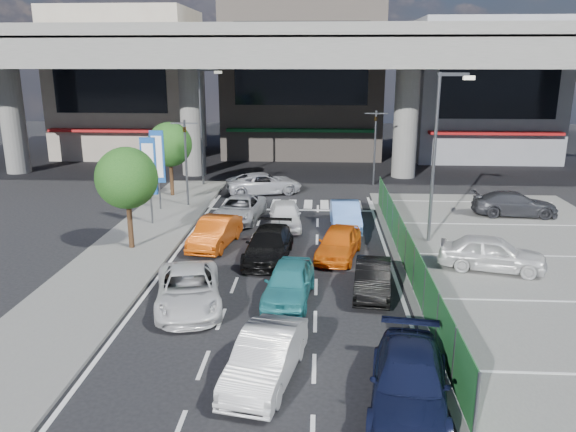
# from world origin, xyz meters

# --- Properties ---
(ground) EXTENTS (120.00, 120.00, 0.00)m
(ground) POSITION_xyz_m (0.00, 0.00, 0.00)
(ground) COLOR black
(ground) RESTS_ON ground
(parking_lot) EXTENTS (12.00, 28.00, 0.06)m
(parking_lot) POSITION_xyz_m (11.00, 2.00, 0.03)
(parking_lot) COLOR #60605D
(parking_lot) RESTS_ON ground
(sidewalk_left) EXTENTS (4.00, 30.00, 0.12)m
(sidewalk_left) POSITION_xyz_m (-7.00, 4.00, 0.06)
(sidewalk_left) COLOR #60605D
(sidewalk_left) RESTS_ON ground
(fence_run) EXTENTS (0.16, 22.00, 1.80)m
(fence_run) POSITION_xyz_m (5.30, 1.00, 0.90)
(fence_run) COLOR #21612D
(fence_run) RESTS_ON ground
(expressway) EXTENTS (64.00, 14.00, 10.75)m
(expressway) POSITION_xyz_m (0.00, 22.00, 8.76)
(expressway) COLOR slate
(expressway) RESTS_ON ground
(building_west) EXTENTS (12.00, 10.90, 13.00)m
(building_west) POSITION_xyz_m (-16.00, 31.97, 6.49)
(building_west) COLOR #A39683
(building_west) RESTS_ON ground
(building_center) EXTENTS (14.00, 10.90, 15.00)m
(building_center) POSITION_xyz_m (0.00, 32.97, 7.49)
(building_center) COLOR gray
(building_center) RESTS_ON ground
(building_east) EXTENTS (12.00, 10.90, 12.00)m
(building_east) POSITION_xyz_m (16.00, 31.97, 5.99)
(building_east) COLOR gray
(building_east) RESTS_ON ground
(traffic_light_left) EXTENTS (1.60, 1.24, 5.20)m
(traffic_light_left) POSITION_xyz_m (-6.20, 12.00, 3.94)
(traffic_light_left) COLOR #595B60
(traffic_light_left) RESTS_ON ground
(traffic_light_right) EXTENTS (1.60, 1.24, 5.20)m
(traffic_light_right) POSITION_xyz_m (5.50, 19.00, 3.94)
(traffic_light_right) COLOR #595B60
(traffic_light_right) RESTS_ON ground
(street_lamp_right) EXTENTS (1.65, 0.22, 8.00)m
(street_lamp_right) POSITION_xyz_m (7.17, 6.00, 4.77)
(street_lamp_right) COLOR #595B60
(street_lamp_right) RESTS_ON ground
(street_lamp_left) EXTENTS (1.65, 0.22, 8.00)m
(street_lamp_left) POSITION_xyz_m (-6.33, 18.00, 4.77)
(street_lamp_left) COLOR #595B60
(street_lamp_left) RESTS_ON ground
(signboard_near) EXTENTS (0.80, 0.14, 4.70)m
(signboard_near) POSITION_xyz_m (-7.20, 7.99, 3.06)
(signboard_near) COLOR #595B60
(signboard_near) RESTS_ON ground
(signboard_far) EXTENTS (0.80, 0.14, 4.70)m
(signboard_far) POSITION_xyz_m (-7.60, 10.99, 3.06)
(signboard_far) COLOR #595B60
(signboard_far) RESTS_ON ground
(tree_near) EXTENTS (2.80, 2.80, 4.80)m
(tree_near) POSITION_xyz_m (-7.00, 4.00, 3.39)
(tree_near) COLOR #382314
(tree_near) RESTS_ON ground
(tree_far) EXTENTS (2.80, 2.80, 4.80)m
(tree_far) POSITION_xyz_m (-7.80, 14.50, 3.39)
(tree_far) COLOR #382314
(tree_far) RESTS_ON ground
(hatch_white_back_mid) EXTENTS (2.24, 4.39, 1.38)m
(hatch_white_back_mid) POSITION_xyz_m (0.28, -6.67, 0.69)
(hatch_white_back_mid) COLOR white
(hatch_white_back_mid) RESTS_ON ground
(minivan_navy_back) EXTENTS (2.61, 4.99, 1.38)m
(minivan_navy_back) POSITION_xyz_m (4.00, -7.66, 0.69)
(minivan_navy_back) COLOR #101633
(minivan_navy_back) RESTS_ON ground
(sedan_white_mid_left) EXTENTS (3.24, 5.18, 1.34)m
(sedan_white_mid_left) POSITION_xyz_m (-2.91, -2.07, 0.67)
(sedan_white_mid_left) COLOR silver
(sedan_white_mid_left) RESTS_ON ground
(taxi_teal_mid) EXTENTS (2.01, 4.19, 1.38)m
(taxi_teal_mid) POSITION_xyz_m (0.61, -1.25, 0.69)
(taxi_teal_mid) COLOR teal
(taxi_teal_mid) RESTS_ON ground
(hatch_black_mid_right) EXTENTS (1.69, 3.86, 1.23)m
(hatch_black_mid_right) POSITION_xyz_m (3.72, -0.52, 0.62)
(hatch_black_mid_right) COLOR black
(hatch_black_mid_right) RESTS_ON ground
(taxi_orange_left) EXTENTS (2.11, 4.37, 1.38)m
(taxi_orange_left) POSITION_xyz_m (-3.19, 4.69, 0.69)
(taxi_orange_left) COLOR #C0460B
(taxi_orange_left) RESTS_ON ground
(sedan_black_mid) EXTENTS (2.13, 4.71, 1.34)m
(sedan_black_mid) POSITION_xyz_m (-0.52, 3.04, 0.67)
(sedan_black_mid) COLOR black
(sedan_black_mid) RESTS_ON ground
(taxi_orange_right) EXTENTS (2.47, 4.31, 1.38)m
(taxi_orange_right) POSITION_xyz_m (2.57, 3.49, 0.69)
(taxi_orange_right) COLOR orange
(taxi_orange_right) RESTS_ON ground
(wagon_silver_front_left) EXTENTS (2.73, 4.95, 1.31)m
(wagon_silver_front_left) POSITION_xyz_m (-2.66, 9.22, 0.66)
(wagon_silver_front_left) COLOR #A2A4AA
(wagon_silver_front_left) RESTS_ON ground
(sedan_white_front_mid) EXTENTS (1.95, 4.17, 1.38)m
(sedan_white_front_mid) POSITION_xyz_m (-0.10, 8.03, 0.69)
(sedan_white_front_mid) COLOR white
(sedan_white_front_mid) RESTS_ON ground
(kei_truck_front_right) EXTENTS (1.59, 4.23, 1.38)m
(kei_truck_front_right) POSITION_xyz_m (3.05, 8.06, 0.69)
(kei_truck_front_right) COLOR #6398F5
(kei_truck_front_right) RESTS_ON ground
(crossing_wagon_silver) EXTENTS (5.41, 3.65, 1.38)m
(crossing_wagon_silver) POSITION_xyz_m (-1.97, 15.77, 0.69)
(crossing_wagon_silver) COLOR #B3B4BC
(crossing_wagon_silver) RESTS_ON ground
(parked_sedan_white) EXTENTS (4.58, 2.74, 1.46)m
(parked_sedan_white) POSITION_xyz_m (8.88, 2.16, 0.79)
(parked_sedan_white) COLOR silver
(parked_sedan_white) RESTS_ON parking_lot
(parked_sedan_dgrey) EXTENTS (4.72, 2.13, 1.34)m
(parked_sedan_dgrey) POSITION_xyz_m (12.65, 10.93, 0.73)
(parked_sedan_dgrey) COLOR #333439
(parked_sedan_dgrey) RESTS_ON parking_lot
(traffic_cone) EXTENTS (0.46, 0.46, 0.71)m
(traffic_cone) POSITION_xyz_m (5.91, 6.36, 0.41)
(traffic_cone) COLOR #E8580C
(traffic_cone) RESTS_ON parking_lot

